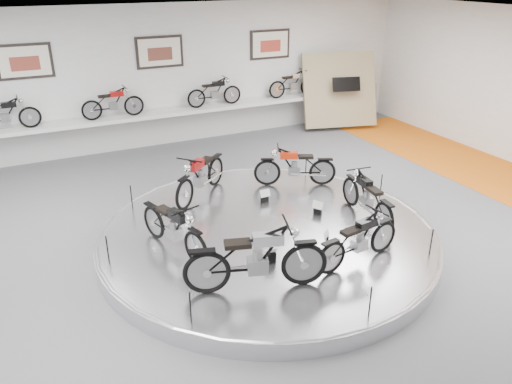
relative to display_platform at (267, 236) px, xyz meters
name	(u,v)px	position (x,y,z in m)	size (l,w,h in m)	color
floor	(275,250)	(0.00, -0.30, -0.15)	(16.00, 16.00, 0.00)	#555558
ceiling	(278,29)	(0.00, -0.30, 3.85)	(16.00, 16.00, 0.00)	white
wall_back	(161,77)	(0.00, 6.70, 1.85)	(16.00, 16.00, 0.00)	white
dado_band	(165,126)	(0.00, 6.68, 0.40)	(15.68, 0.04, 1.10)	#BCBCBA
display_platform	(267,236)	(0.00, 0.00, 0.00)	(6.40, 6.40, 0.30)	silver
platform_rim	(267,231)	(0.00, 0.00, 0.12)	(6.40, 6.40, 0.10)	#B2B2BA
shelf	(167,113)	(0.00, 6.40, 0.85)	(11.00, 0.55, 0.10)	silver
poster_left	(25,61)	(-3.50, 6.66, 2.55)	(1.35, 0.06, 0.88)	#F2E8CF
poster_center	(160,52)	(0.00, 6.66, 2.55)	(1.35, 0.06, 0.88)	#F2E8CF
poster_right	(270,44)	(3.50, 6.66, 2.55)	(1.35, 0.06, 0.88)	#F2E8CF
display_panel	(339,90)	(5.60, 5.80, 1.10)	(2.40, 0.12, 2.40)	#92825F
shelf_bike_a	(5,117)	(-4.20, 6.40, 1.27)	(1.22, 0.42, 0.73)	black
shelf_bike_b	(113,105)	(-1.50, 6.40, 1.27)	(1.22, 0.42, 0.73)	maroon
shelf_bike_c	(214,94)	(1.50, 6.40, 1.27)	(1.22, 0.42, 0.73)	black
shelf_bike_d	(293,85)	(4.20, 6.40, 1.27)	(1.22, 0.42, 0.73)	silver
bike_a	(295,166)	(1.54, 1.63, 0.62)	(1.58, 0.56, 0.93)	red
bike_b	(200,175)	(-0.61, 1.97, 0.66)	(1.73, 0.61, 1.02)	maroon
bike_c	(173,227)	(-1.82, 0.03, 0.63)	(1.62, 0.57, 0.95)	black
bike_d	(256,258)	(-1.04, -1.63, 0.71)	(1.90, 0.67, 1.12)	silver
bike_e	(359,239)	(0.84, -1.69, 0.59)	(1.51, 0.53, 0.89)	black
bike_f	(367,197)	(1.98, -0.43, 0.61)	(1.58, 0.56, 0.93)	black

